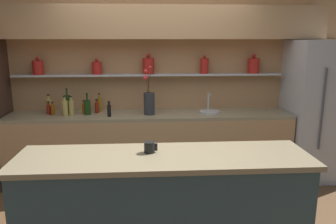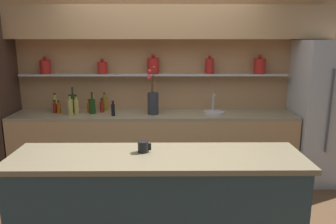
{
  "view_description": "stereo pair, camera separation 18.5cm",
  "coord_description": "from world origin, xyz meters",
  "px_view_note": "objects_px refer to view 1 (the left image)",
  "views": [
    {
      "loc": [
        -0.12,
        -2.98,
        1.89
      ],
      "look_at": [
        0.09,
        0.3,
        1.15
      ],
      "focal_mm": 35.0,
      "sensor_mm": 36.0,
      "label": 1
    },
    {
      "loc": [
        0.07,
        -2.99,
        1.89
      ],
      "look_at": [
        0.09,
        0.3,
        1.15
      ],
      "focal_mm": 35.0,
      "sensor_mm": 36.0,
      "label": 2
    }
  ],
  "objects_px": {
    "bottle_spirit_6": "(49,105)",
    "bottle_wine_10": "(87,107)",
    "refrigerator": "(318,110)",
    "bottle_spirit_4": "(65,108)",
    "bottle_oil_7": "(100,104)",
    "bottle_wine_3": "(67,104)",
    "coffee_mug": "(150,147)",
    "bottle_sauce_8": "(53,109)",
    "bottle_sauce_1": "(97,107)",
    "sink_fixture": "(209,111)",
    "bottle_spirit_0": "(71,107)",
    "flower_vase": "(149,102)",
    "bottle_sauce_5": "(84,108)",
    "bottle_sauce_2": "(109,110)",
    "bottle_sauce_9": "(49,109)"
  },
  "relations": [
    {
      "from": "bottle_spirit_6",
      "to": "bottle_wine_10",
      "type": "bearing_deg",
      "value": -14.12
    },
    {
      "from": "refrigerator",
      "to": "bottle_wine_10",
      "type": "relative_size",
      "value": 6.63
    },
    {
      "from": "bottle_spirit_4",
      "to": "bottle_wine_10",
      "type": "bearing_deg",
      "value": 13.92
    },
    {
      "from": "bottle_spirit_4",
      "to": "bottle_oil_7",
      "type": "height_order",
      "value": "bottle_spirit_4"
    },
    {
      "from": "bottle_wine_3",
      "to": "coffee_mug",
      "type": "distance_m",
      "value": 2.15
    },
    {
      "from": "bottle_sauce_8",
      "to": "bottle_spirit_4",
      "type": "bearing_deg",
      "value": -24.76
    },
    {
      "from": "bottle_spirit_4",
      "to": "bottle_spirit_6",
      "type": "bearing_deg",
      "value": 142.01
    },
    {
      "from": "bottle_sauce_1",
      "to": "coffee_mug",
      "type": "distance_m",
      "value": 2.0
    },
    {
      "from": "sink_fixture",
      "to": "bottle_wine_3",
      "type": "height_order",
      "value": "bottle_wine_3"
    },
    {
      "from": "bottle_spirit_0",
      "to": "refrigerator",
      "type": "bearing_deg",
      "value": -0.02
    },
    {
      "from": "flower_vase",
      "to": "bottle_sauce_1",
      "type": "bearing_deg",
      "value": 169.76
    },
    {
      "from": "bottle_sauce_5",
      "to": "bottle_oil_7",
      "type": "xyz_separation_m",
      "value": [
        0.19,
        0.13,
        0.02
      ]
    },
    {
      "from": "bottle_wine_3",
      "to": "bottle_sauce_2",
      "type": "bearing_deg",
      "value": -20.7
    },
    {
      "from": "flower_vase",
      "to": "bottle_spirit_4",
      "type": "bearing_deg",
      "value": -178.53
    },
    {
      "from": "bottle_wine_3",
      "to": "bottle_sauce_8",
      "type": "xyz_separation_m",
      "value": [
        -0.17,
        -0.07,
        -0.05
      ]
    },
    {
      "from": "bottle_spirit_6",
      "to": "coffee_mug",
      "type": "height_order",
      "value": "bottle_spirit_6"
    },
    {
      "from": "bottle_sauce_2",
      "to": "bottle_spirit_4",
      "type": "bearing_deg",
      "value": 173.46
    },
    {
      "from": "bottle_oil_7",
      "to": "bottle_sauce_8",
      "type": "height_order",
      "value": "bottle_oil_7"
    },
    {
      "from": "bottle_spirit_0",
      "to": "coffee_mug",
      "type": "bearing_deg",
      "value": -60.72
    },
    {
      "from": "sink_fixture",
      "to": "bottle_sauce_2",
      "type": "distance_m",
      "value": 1.32
    },
    {
      "from": "sink_fixture",
      "to": "bottle_sauce_1",
      "type": "bearing_deg",
      "value": 177.62
    },
    {
      "from": "bottle_spirit_0",
      "to": "bottle_sauce_1",
      "type": "distance_m",
      "value": 0.33
    },
    {
      "from": "bottle_sauce_1",
      "to": "bottle_sauce_9",
      "type": "distance_m",
      "value": 0.62
    },
    {
      "from": "bottle_spirit_6",
      "to": "bottle_sauce_5",
      "type": "bearing_deg",
      "value": -8.41
    },
    {
      "from": "bottle_sauce_2",
      "to": "bottle_spirit_4",
      "type": "relative_size",
      "value": 0.77
    },
    {
      "from": "flower_vase",
      "to": "bottle_sauce_1",
      "type": "distance_m",
      "value": 0.71
    },
    {
      "from": "bottle_oil_7",
      "to": "bottle_sauce_8",
      "type": "relative_size",
      "value": 1.46
    },
    {
      "from": "flower_vase",
      "to": "bottle_spirit_4",
      "type": "xyz_separation_m",
      "value": [
        -1.07,
        -0.03,
        -0.06
      ]
    },
    {
      "from": "bottle_wine_3",
      "to": "bottle_spirit_6",
      "type": "relative_size",
      "value": 1.35
    },
    {
      "from": "bottle_spirit_4",
      "to": "bottle_wine_10",
      "type": "xyz_separation_m",
      "value": [
        0.27,
        0.07,
        -0.01
      ]
    },
    {
      "from": "bottle_sauce_2",
      "to": "bottle_wine_3",
      "type": "relative_size",
      "value": 0.59
    },
    {
      "from": "refrigerator",
      "to": "bottle_spirit_6",
      "type": "relative_size",
      "value": 7.54
    },
    {
      "from": "bottle_sauce_8",
      "to": "bottle_spirit_6",
      "type": "bearing_deg",
      "value": 124.1
    },
    {
      "from": "bottle_sauce_2",
      "to": "bottle_sauce_5",
      "type": "distance_m",
      "value": 0.4
    },
    {
      "from": "bottle_spirit_0",
      "to": "coffee_mug",
      "type": "height_order",
      "value": "bottle_spirit_0"
    },
    {
      "from": "bottle_sauce_1",
      "to": "coffee_mug",
      "type": "relative_size",
      "value": 1.79
    },
    {
      "from": "bottle_sauce_1",
      "to": "bottle_oil_7",
      "type": "distance_m",
      "value": 0.11
    },
    {
      "from": "flower_vase",
      "to": "bottle_oil_7",
      "type": "height_order",
      "value": "flower_vase"
    },
    {
      "from": "sink_fixture",
      "to": "bottle_sauce_2",
      "type": "height_order",
      "value": "sink_fixture"
    },
    {
      "from": "bottle_spirit_0",
      "to": "bottle_sauce_5",
      "type": "distance_m",
      "value": 0.17
    },
    {
      "from": "sink_fixture",
      "to": "flower_vase",
      "type": "bearing_deg",
      "value": -175.57
    },
    {
      "from": "bottle_oil_7",
      "to": "bottle_spirit_6",
      "type": "bearing_deg",
      "value": -174.99
    },
    {
      "from": "flower_vase",
      "to": "bottle_sauce_5",
      "type": "distance_m",
      "value": 0.87
    },
    {
      "from": "bottle_sauce_2",
      "to": "bottle_spirit_6",
      "type": "distance_m",
      "value": 0.86
    },
    {
      "from": "bottle_wine_3",
      "to": "bottle_sauce_5",
      "type": "xyz_separation_m",
      "value": [
        0.22,
        -0.02,
        -0.05
      ]
    },
    {
      "from": "bottle_wine_3",
      "to": "bottle_spirit_6",
      "type": "xyz_separation_m",
      "value": [
        -0.25,
        0.05,
        -0.02
      ]
    },
    {
      "from": "refrigerator",
      "to": "bottle_spirit_6",
      "type": "bearing_deg",
      "value": 177.48
    },
    {
      "from": "bottle_sauce_2",
      "to": "bottle_oil_7",
      "type": "distance_m",
      "value": 0.36
    },
    {
      "from": "bottle_sauce_9",
      "to": "coffee_mug",
      "type": "xyz_separation_m",
      "value": [
        1.3,
        -1.84,
        0.07
      ]
    },
    {
      "from": "bottle_wine_10",
      "to": "bottle_sauce_2",
      "type": "bearing_deg",
      "value": -24.23
    }
  ]
}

